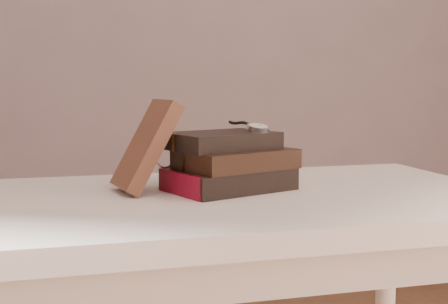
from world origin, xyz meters
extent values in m
cube|color=white|center=(0.00, 0.35, 0.73)|extent=(1.00, 0.60, 0.04)
cube|color=white|center=(0.00, 0.35, 0.67)|extent=(0.88, 0.49, 0.08)
cube|color=black|center=(-0.02, 0.39, 0.77)|extent=(0.27, 0.22, 0.04)
cube|color=beige|center=(-0.02, 0.39, 0.77)|extent=(0.26, 0.21, 0.03)
cube|color=gold|center=(-0.14, 0.38, 0.77)|extent=(0.01, 0.01, 0.04)
cube|color=maroon|center=(-0.13, 0.36, 0.77)|extent=(0.06, 0.14, 0.04)
cube|color=black|center=(-0.01, 0.39, 0.81)|extent=(0.25, 0.21, 0.04)
cube|color=beige|center=(-0.01, 0.39, 0.81)|extent=(0.24, 0.20, 0.03)
cube|color=gold|center=(-0.11, 0.37, 0.81)|extent=(0.01, 0.01, 0.04)
cube|color=black|center=(-0.04, 0.40, 0.85)|extent=(0.23, 0.20, 0.03)
cube|color=beige|center=(-0.03, 0.40, 0.85)|extent=(0.22, 0.18, 0.03)
cube|color=gold|center=(-0.13, 0.38, 0.85)|extent=(0.01, 0.01, 0.03)
cube|color=#49281C|center=(-0.18, 0.41, 0.84)|extent=(0.14, 0.13, 0.18)
cylinder|color=silver|center=(0.04, 0.40, 0.87)|extent=(0.06, 0.06, 0.02)
cylinder|color=white|center=(0.04, 0.40, 0.87)|extent=(0.05, 0.05, 0.01)
torus|color=silver|center=(0.04, 0.40, 0.87)|extent=(0.06, 0.06, 0.01)
cylinder|color=silver|center=(0.03, 0.43, 0.87)|extent=(0.01, 0.01, 0.01)
cube|color=black|center=(0.04, 0.41, 0.88)|extent=(0.01, 0.01, 0.00)
cube|color=black|center=(0.04, 0.40, 0.88)|extent=(0.01, 0.00, 0.00)
sphere|color=black|center=(0.03, 0.43, 0.88)|extent=(0.01, 0.01, 0.01)
sphere|color=black|center=(0.03, 0.44, 0.88)|extent=(0.01, 0.01, 0.01)
sphere|color=black|center=(0.03, 0.45, 0.88)|extent=(0.01, 0.01, 0.01)
sphere|color=black|center=(0.02, 0.46, 0.88)|extent=(0.01, 0.01, 0.01)
sphere|color=black|center=(0.02, 0.47, 0.88)|extent=(0.01, 0.01, 0.01)
sphere|color=black|center=(0.02, 0.48, 0.87)|extent=(0.01, 0.01, 0.01)
sphere|color=black|center=(0.02, 0.49, 0.87)|extent=(0.01, 0.01, 0.01)
sphere|color=black|center=(0.02, 0.50, 0.87)|extent=(0.01, 0.01, 0.01)
sphere|color=black|center=(0.02, 0.51, 0.87)|extent=(0.01, 0.01, 0.01)
sphere|color=black|center=(0.01, 0.52, 0.87)|extent=(0.01, 0.01, 0.01)
torus|color=silver|center=(-0.15, 0.42, 0.82)|extent=(0.05, 0.03, 0.05)
torus|color=silver|center=(-0.10, 0.44, 0.82)|extent=(0.05, 0.03, 0.05)
cylinder|color=silver|center=(-0.12, 0.43, 0.82)|extent=(0.01, 0.01, 0.00)
cylinder|color=silver|center=(-0.18, 0.46, 0.81)|extent=(0.04, 0.10, 0.02)
cylinder|color=silver|center=(-0.10, 0.50, 0.81)|extent=(0.04, 0.10, 0.02)
camera|label=1|loc=(-0.34, -0.74, 0.96)|focal=48.79mm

